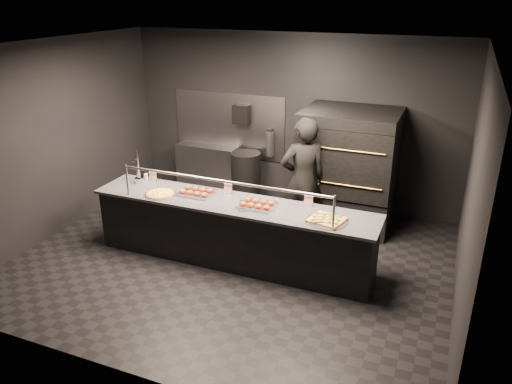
{
  "coord_description": "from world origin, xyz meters",
  "views": [
    {
      "loc": [
        2.7,
        -5.74,
        3.66
      ],
      "look_at": [
        0.28,
        0.2,
        1.04
      ],
      "focal_mm": 35.0,
      "sensor_mm": 36.0,
      "label": 1
    }
  ],
  "objects_px": {
    "round_pizza": "(160,194)",
    "slider_tray_a": "(196,192)",
    "beer_tap": "(139,173)",
    "towel_dispenser": "(242,114)",
    "trash_bin": "(246,176)",
    "service_counter": "(233,232)",
    "pizza_oven": "(348,168)",
    "slider_tray_b": "(257,204)",
    "square_pizza": "(327,220)",
    "prep_shelf": "(208,168)",
    "worker": "(303,180)",
    "fire_extinguisher": "(270,144)"
  },
  "relations": [
    {
      "from": "towel_dispenser",
      "to": "worker",
      "type": "relative_size",
      "value": 0.18
    },
    {
      "from": "prep_shelf",
      "to": "beer_tap",
      "type": "distance_m",
      "value": 2.27
    },
    {
      "from": "service_counter",
      "to": "pizza_oven",
      "type": "xyz_separation_m",
      "value": [
        1.2,
        1.9,
        0.5
      ]
    },
    {
      "from": "pizza_oven",
      "to": "fire_extinguisher",
      "type": "distance_m",
      "value": 1.63
    },
    {
      "from": "service_counter",
      "to": "beer_tap",
      "type": "xyz_separation_m",
      "value": [
        -1.62,
        0.14,
        0.61
      ]
    },
    {
      "from": "pizza_oven",
      "to": "worker",
      "type": "xyz_separation_m",
      "value": [
        -0.51,
        -0.83,
        0.0
      ]
    },
    {
      "from": "towel_dispenser",
      "to": "trash_bin",
      "type": "height_order",
      "value": "towel_dispenser"
    },
    {
      "from": "beer_tap",
      "to": "worker",
      "type": "bearing_deg",
      "value": 21.83
    },
    {
      "from": "service_counter",
      "to": "slider_tray_a",
      "type": "bearing_deg",
      "value": 172.66
    },
    {
      "from": "square_pizza",
      "to": "worker",
      "type": "height_order",
      "value": "worker"
    },
    {
      "from": "towel_dispenser",
      "to": "trash_bin",
      "type": "distance_m",
      "value": 1.13
    },
    {
      "from": "service_counter",
      "to": "square_pizza",
      "type": "relative_size",
      "value": 7.69
    },
    {
      "from": "towel_dispenser",
      "to": "beer_tap",
      "type": "height_order",
      "value": "towel_dispenser"
    },
    {
      "from": "slider_tray_b",
      "to": "square_pizza",
      "type": "height_order",
      "value": "slider_tray_b"
    },
    {
      "from": "prep_shelf",
      "to": "fire_extinguisher",
      "type": "bearing_deg",
      "value": 3.66
    },
    {
      "from": "beer_tap",
      "to": "pizza_oven",
      "type": "bearing_deg",
      "value": 31.98
    },
    {
      "from": "trash_bin",
      "to": "slider_tray_b",
      "type": "bearing_deg",
      "value": -63.06
    },
    {
      "from": "slider_tray_b",
      "to": "square_pizza",
      "type": "bearing_deg",
      "value": -5.42
    },
    {
      "from": "round_pizza",
      "to": "square_pizza",
      "type": "bearing_deg",
      "value": 1.16
    },
    {
      "from": "towel_dispenser",
      "to": "fire_extinguisher",
      "type": "xyz_separation_m",
      "value": [
        0.55,
        0.01,
        -0.49
      ]
    },
    {
      "from": "square_pizza",
      "to": "prep_shelf",
      "type": "bearing_deg",
      "value": 140.83
    },
    {
      "from": "fire_extinguisher",
      "to": "pizza_oven",
      "type": "bearing_deg",
      "value": -17.89
    },
    {
      "from": "round_pizza",
      "to": "trash_bin",
      "type": "distance_m",
      "value": 2.39
    },
    {
      "from": "service_counter",
      "to": "slider_tray_b",
      "type": "height_order",
      "value": "service_counter"
    },
    {
      "from": "round_pizza",
      "to": "slider_tray_a",
      "type": "relative_size",
      "value": 0.9
    },
    {
      "from": "square_pizza",
      "to": "trash_bin",
      "type": "bearing_deg",
      "value": 132.78
    },
    {
      "from": "slider_tray_a",
      "to": "slider_tray_b",
      "type": "distance_m",
      "value": 0.98
    },
    {
      "from": "trash_bin",
      "to": "worker",
      "type": "bearing_deg",
      "value": -37.88
    },
    {
      "from": "service_counter",
      "to": "towel_dispenser",
      "type": "bearing_deg",
      "value": 110.63
    },
    {
      "from": "pizza_oven",
      "to": "prep_shelf",
      "type": "distance_m",
      "value": 2.88
    },
    {
      "from": "beer_tap",
      "to": "towel_dispenser",
      "type": "bearing_deg",
      "value": 72.3
    },
    {
      "from": "round_pizza",
      "to": "square_pizza",
      "type": "relative_size",
      "value": 0.86
    },
    {
      "from": "towel_dispenser",
      "to": "round_pizza",
      "type": "bearing_deg",
      "value": -93.67
    },
    {
      "from": "service_counter",
      "to": "prep_shelf",
      "type": "distance_m",
      "value": 2.82
    },
    {
      "from": "pizza_oven",
      "to": "towel_dispenser",
      "type": "xyz_separation_m",
      "value": [
        -2.1,
        0.49,
        0.58
      ]
    },
    {
      "from": "round_pizza",
      "to": "worker",
      "type": "xyz_separation_m",
      "value": [
        1.75,
        1.21,
        0.03
      ]
    },
    {
      "from": "towel_dispenser",
      "to": "fire_extinguisher",
      "type": "height_order",
      "value": "towel_dispenser"
    },
    {
      "from": "prep_shelf",
      "to": "worker",
      "type": "bearing_deg",
      "value": -28.73
    },
    {
      "from": "pizza_oven",
      "to": "slider_tray_b",
      "type": "distance_m",
      "value": 2.08
    },
    {
      "from": "round_pizza",
      "to": "trash_bin",
      "type": "relative_size",
      "value": 0.51
    },
    {
      "from": "trash_bin",
      "to": "worker",
      "type": "relative_size",
      "value": 0.47
    },
    {
      "from": "pizza_oven",
      "to": "trash_bin",
      "type": "relative_size",
      "value": 2.11
    },
    {
      "from": "fire_extinguisher",
      "to": "round_pizza",
      "type": "relative_size",
      "value": 1.1
    },
    {
      "from": "beer_tap",
      "to": "slider_tray_b",
      "type": "height_order",
      "value": "beer_tap"
    },
    {
      "from": "trash_bin",
      "to": "towel_dispenser",
      "type": "bearing_deg",
      "value": 127.74
    },
    {
      "from": "beer_tap",
      "to": "slider_tray_b",
      "type": "bearing_deg",
      "value": -4.2
    },
    {
      "from": "pizza_oven",
      "to": "square_pizza",
      "type": "xyz_separation_m",
      "value": [
        0.17,
        -2.0,
        -0.03
      ]
    },
    {
      "from": "pizza_oven",
      "to": "beer_tap",
      "type": "distance_m",
      "value": 3.32
    },
    {
      "from": "prep_shelf",
      "to": "beer_tap",
      "type": "relative_size",
      "value": 2.2
    },
    {
      "from": "towel_dispenser",
      "to": "square_pizza",
      "type": "distance_m",
      "value": 3.43
    }
  ]
}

